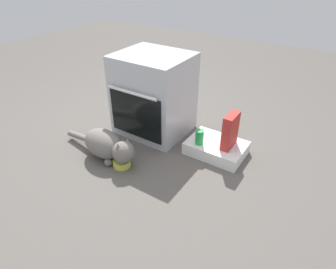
% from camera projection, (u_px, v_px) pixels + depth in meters
% --- Properties ---
extents(ground, '(8.00, 8.00, 0.00)m').
position_uv_depth(ground, '(127.00, 151.00, 2.38)').
color(ground, '#56514C').
extents(oven, '(0.59, 0.56, 0.70)m').
position_uv_depth(oven, '(154.00, 95.00, 2.49)').
color(oven, '#B7BABF').
rests_on(oven, ground).
extents(pantry_cabinet, '(0.46, 0.33, 0.10)m').
position_uv_depth(pantry_cabinet, '(216.00, 148.00, 2.33)').
color(pantry_cabinet, white).
rests_on(pantry_cabinet, ground).
extents(food_bowl, '(0.14, 0.14, 0.08)m').
position_uv_depth(food_bowl, '(122.00, 162.00, 2.20)').
color(food_bowl, '#D1D14C').
rests_on(food_bowl, ground).
extents(cat, '(0.76, 0.25, 0.25)m').
position_uv_depth(cat, '(107.00, 145.00, 2.23)').
color(cat, slate).
rests_on(cat, ground).
extents(cereal_box, '(0.07, 0.18, 0.28)m').
position_uv_depth(cereal_box, '(230.00, 131.00, 2.19)').
color(cereal_box, '#B72D28').
rests_on(cereal_box, pantry_cabinet).
extents(soda_can, '(0.07, 0.07, 0.12)m').
position_uv_depth(soda_can, '(199.00, 137.00, 2.27)').
color(soda_can, green).
rests_on(soda_can, pantry_cabinet).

